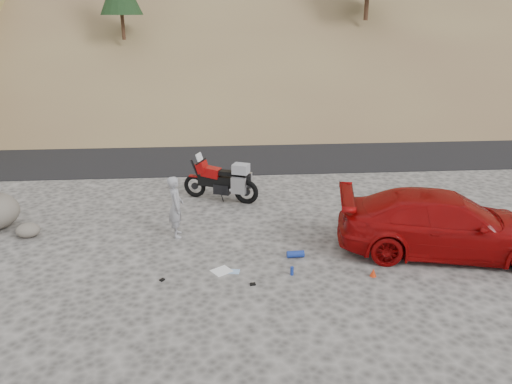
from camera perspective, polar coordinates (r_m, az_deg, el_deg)
ground at (r=12.60m, az=-5.83°, el=-6.11°), size 140.00×140.00×0.00m
road at (r=21.05m, az=-5.34°, el=4.76°), size 120.00×7.00×0.05m
motorcycle at (r=15.24m, az=-3.72°, el=1.23°), size 2.32×1.24×1.46m
man at (r=13.23m, az=-8.96°, el=-4.92°), size 0.46×0.64×1.62m
red_car at (r=13.05m, az=20.46°, el=-6.40°), size 5.40×3.04×1.48m
small_rock at (r=14.22m, az=-24.60°, el=-3.98°), size 0.76×0.72×0.36m
gear_white_cloth at (r=11.40m, az=-3.95°, el=-8.99°), size 0.55×0.54×0.01m
gear_blue_mat at (r=11.98m, az=4.54°, el=-7.09°), size 0.41×0.18×0.16m
gear_bottle at (r=11.22m, az=4.13°, el=-8.98°), size 0.08×0.08×0.20m
gear_funnel at (r=11.44m, az=13.26°, el=-8.94°), size 0.19×0.19×0.19m
gear_glove_a at (r=10.86m, az=-0.37°, el=-10.48°), size 0.13×0.10×0.03m
gear_glove_b at (r=11.21m, az=-10.68°, el=-9.83°), size 0.13×0.13×0.03m
gear_blue_cloth at (r=11.37m, az=-2.61°, el=-9.06°), size 0.32×0.26×0.01m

